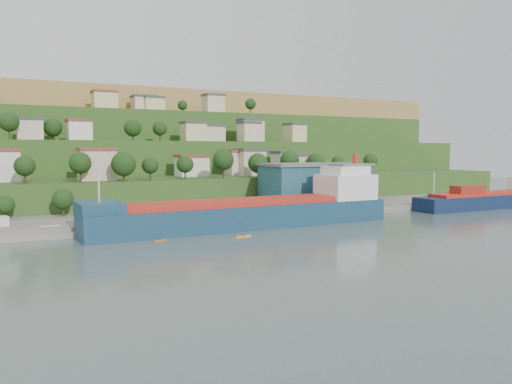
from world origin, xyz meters
TOP-DOWN VIEW (x-y plane):
  - ground at (0.00, 0.00)m, footprint 500.00×500.00m
  - quay at (20.00, 28.00)m, footprint 220.00×26.00m
  - hillside at (-0.01, 168.72)m, footprint 360.00×211.22m
  - cargo_ship_near at (4.82, 9.80)m, footprint 78.12×13.78m
  - cargo_ship_far at (92.04, 9.97)m, footprint 56.01×10.61m
  - warehouse at (34.64, 28.24)m, footprint 32.78×22.07m
  - dinghy at (-41.40, 19.52)m, footprint 4.56×2.36m
  - kayak_orange at (-21.54, 1.43)m, footprint 2.90×1.31m
  - kayak_yellow at (-4.16, -2.22)m, footprint 3.66×0.83m

SIDE VIEW (x-z plane):
  - ground at x=0.00m, z-range 0.00..0.00m
  - quay at x=20.00m, z-range -2.00..2.00m
  - hillside at x=-0.01m, z-range -47.92..48.08m
  - kayak_orange at x=-21.54m, z-range -0.15..0.57m
  - kayak_yellow at x=-4.16m, z-range -0.19..0.72m
  - dinghy at x=-41.40m, z-range 1.20..2.07m
  - cargo_ship_far at x=92.04m, z-range -5.19..9.98m
  - cargo_ship_near at x=4.82m, z-range -6.82..13.21m
  - warehouse at x=34.64m, z-range 2.03..14.83m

